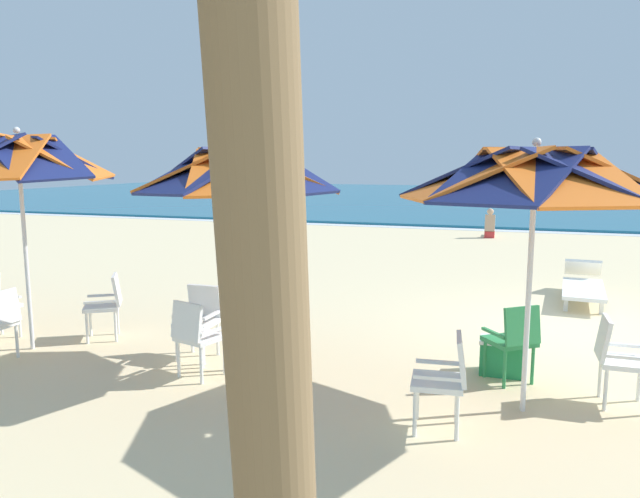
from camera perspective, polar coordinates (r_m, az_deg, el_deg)
The scene contains 15 objects.
ground_plane at distance 8.81m, azimuth 24.83°, elevation -7.79°, with size 80.00×80.00×0.00m, color beige.
sea at distance 39.39m, azimuth 19.99°, elevation 4.62°, with size 80.00×36.00×0.10m, color #19607F.
surf_foam at distance 21.17m, azimuth 21.17°, elevation 1.54°, with size 80.00×0.70×0.01m, color white.
beach_umbrella_0 at distance 5.64m, azimuth 20.14°, elevation 6.65°, with size 2.45×2.45×2.56m.
plastic_chair_0 at distance 6.62m, azimuth 18.27°, elevation -8.20°, with size 0.63×0.63×0.87m.
plastic_chair_1 at distance 6.41m, azimuth 26.88°, elevation -9.23°, with size 0.47×0.45×0.87m.
plastic_chair_2 at distance 5.34m, azimuth 12.07°, elevation -11.99°, with size 0.51×0.48×0.87m.
beach_umbrella_1 at distance 6.48m, azimuth -7.87°, elevation 7.36°, with size 2.30×2.30×2.58m.
plastic_chair_3 at distance 7.27m, azimuth -11.60°, elevation -6.45°, with size 0.45×0.47×0.87m.
plastic_chair_4 at distance 6.58m, azimuth -11.91°, elevation -8.05°, with size 0.55×0.57×0.87m.
beach_umbrella_2 at distance 8.04m, azimuth -27.20°, elevation 7.70°, with size 2.21×2.21×2.76m.
plastic_chair_7 at distance 8.33m, azimuth -19.96°, elevation -4.88°, with size 0.63×0.61×0.87m.
sun_lounger_1 at distance 10.91m, azimuth 24.18°, elevation -3.19°, with size 0.79×2.19×0.62m.
cooler_box at distance 6.95m, azimuth 17.30°, elevation -9.91°, with size 0.50×0.34×0.40m.
beachgoer_seated at distance 19.16m, azimuth 16.17°, elevation 1.98°, with size 0.30×0.93×0.92m.
Camera 1 is at (-1.06, -8.42, 2.35)m, focal length 32.97 mm.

